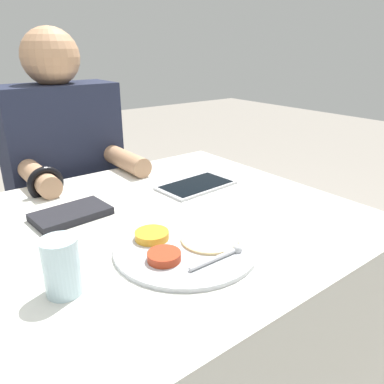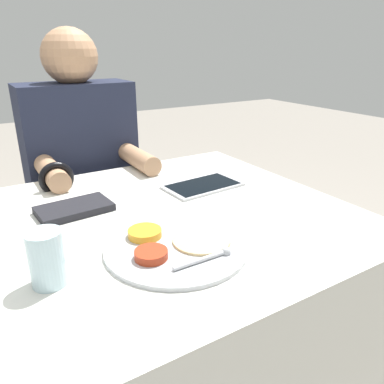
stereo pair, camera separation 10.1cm
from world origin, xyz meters
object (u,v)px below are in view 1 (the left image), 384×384
at_px(thali_tray, 184,246).
at_px(red_notebook, 71,214).
at_px(tablet_device, 196,185).
at_px(person_diner, 70,205).
at_px(drinking_glass, 62,266).

bearing_deg(thali_tray, red_notebook, 113.46).
distance_m(red_notebook, tablet_device, 0.41).
relative_size(red_notebook, tablet_device, 0.80).
bearing_deg(tablet_device, red_notebook, 177.15).
xyz_separation_m(thali_tray, red_notebook, (-0.14, 0.32, 0.00)).
bearing_deg(person_diner, drinking_glass, -109.94).
height_order(red_notebook, person_diner, person_diner).
bearing_deg(tablet_device, person_diner, 116.32).
xyz_separation_m(red_notebook, drinking_glass, (-0.13, -0.31, 0.05)).
bearing_deg(thali_tray, tablet_device, 47.94).
distance_m(tablet_device, drinking_glass, 0.61).
height_order(thali_tray, tablet_device, thali_tray).
bearing_deg(tablet_device, drinking_glass, -151.76).
height_order(thali_tray, red_notebook, thali_tray).
xyz_separation_m(person_diner, drinking_glass, (-0.29, -0.80, 0.23)).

